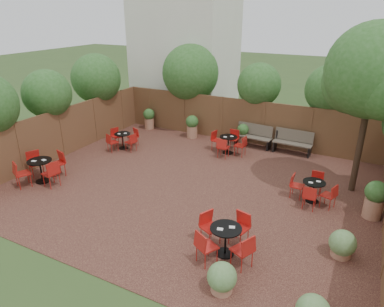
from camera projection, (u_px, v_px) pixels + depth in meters
The scene contains 12 objects.
ground at pixel (191, 186), 12.25m from camera, with size 80.00×80.00×0.00m, color #354F23.
courtyard_paving at pixel (191, 186), 12.25m from camera, with size 12.00×10.00×0.02m, color #341815.
fence_back at pixel (242, 121), 15.97m from camera, with size 12.00×0.08×2.00m, color #51391E.
fence_left at pixel (62, 133), 14.42m from camera, with size 0.08×10.00×2.00m, color #51391E.
neighbour_building at pixel (186, 43), 19.20m from camera, with size 5.00×4.00×8.00m, color silver.
overhang_foliage at pixel (186, 88), 14.51m from camera, with size 15.58×10.70×2.76m.
courtyard_tree at pixel (373, 76), 10.48m from camera, with size 2.97×2.91×5.45m.
park_bench_left at pixel (254, 135), 15.55m from camera, with size 1.65×0.65×1.00m.
park_bench_right at pixel (293, 142), 14.82m from camera, with size 1.63×0.59×1.00m.
bistro_tables at pixel (169, 171), 12.30m from camera, with size 10.36×7.83×0.94m.
planters at pixel (230, 141), 14.66m from camera, with size 11.06×4.59×1.16m.
low_shrubs at pixel (295, 276), 7.61m from camera, with size 2.83×3.19×0.72m.
Camera 1 is at (5.03, -9.66, 5.72)m, focal length 32.88 mm.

